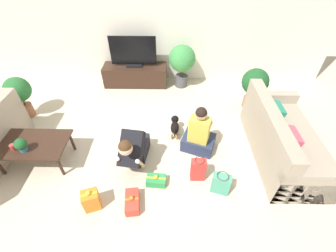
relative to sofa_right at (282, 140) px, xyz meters
name	(u,v)px	position (x,y,z in m)	size (l,w,h in m)	color
ground_plane	(134,158)	(-2.40, -0.16, -0.31)	(16.00, 16.00, 0.00)	beige
wall_back	(144,24)	(-2.40, 2.47, 0.99)	(8.40, 0.06, 2.60)	white
sofa_right	(282,140)	(0.00, 0.00, 0.00)	(0.90, 1.89, 0.87)	tan
coffee_table	(33,145)	(-3.90, -0.24, 0.06)	(1.04, 0.64, 0.42)	#382319
tv_console	(136,75)	(-2.63, 2.16, -0.07)	(1.46, 0.47, 0.47)	#382319
tv	(133,53)	(-2.63, 2.16, 0.46)	(1.02, 0.20, 0.68)	black
potted_plant_back_right	(182,61)	(-1.55, 2.11, 0.32)	(0.59, 0.59, 0.97)	#4C4C51
potted_plant_corner_left	(19,92)	(-4.64, 0.93, 0.25)	(0.47, 0.47, 0.84)	#A36042
potted_plant_corner_right	(255,84)	(-0.15, 1.29, 0.24)	(0.51, 0.51, 0.86)	#A36042
person_kneeling	(134,149)	(-2.34, -0.27, 0.05)	(0.42, 0.84, 0.81)	#23232D
person_sitting	(199,135)	(-1.32, 0.08, 0.01)	(0.63, 0.59, 0.90)	#283351
dog	(175,125)	(-1.71, 0.44, -0.11)	(0.15, 0.48, 0.31)	black
gift_box_a	(132,202)	(-2.30, -0.99, -0.23)	(0.22, 0.37, 0.21)	red
gift_box_b	(91,200)	(-2.84, -1.02, -0.15)	(0.26, 0.24, 0.36)	orange
gift_box_c	(156,180)	(-2.00, -0.64, -0.24)	(0.30, 0.20, 0.19)	#2D934C
gift_bag_a	(198,170)	(-1.38, -0.53, -0.10)	(0.22, 0.14, 0.43)	red
gift_bag_b	(221,184)	(-1.07, -0.74, -0.14)	(0.28, 0.21, 0.36)	#4CA384
mug	(13,147)	(-4.10, -0.37, 0.15)	(0.12, 0.08, 0.09)	#B23D38
tabletop_plant	(21,145)	(-3.94, -0.39, 0.23)	(0.17, 0.17, 0.22)	#336B84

